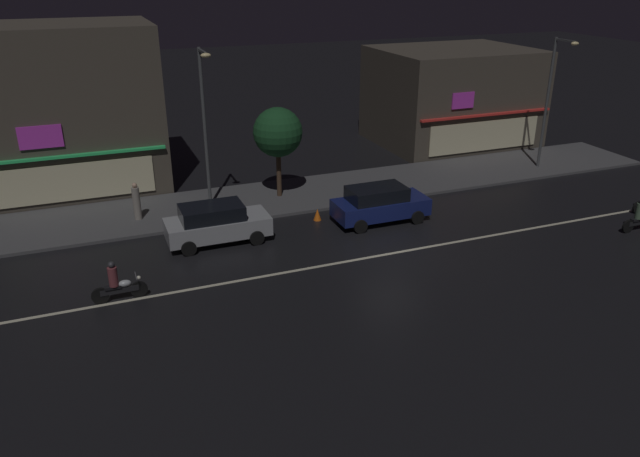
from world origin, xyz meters
The scene contains 14 objects.
ground_plane centered at (0.00, 0.00, 0.00)m, with size 140.00×140.00×0.00m, color black.
lane_divider_stripe centered at (0.00, 0.00, 0.01)m, with size 36.80×0.16×0.01m, color beige.
sidewalk_far centered at (0.00, 7.78, 0.07)m, with size 38.74×4.80×0.14m, color #4C4C4F.
storefront_left_block centered at (11.62, 14.04, 2.99)m, with size 9.50×7.89×5.98m.
storefront_center_block centered at (-11.62, 13.45, 4.12)m, with size 9.16×6.69×8.25m.
streetlamp_west centered at (-5.70, 7.56, 4.47)m, with size 0.44×1.64×7.37m.
streetlamp_mid centered at (13.17, 6.79, 4.35)m, with size 0.44×1.64×7.14m.
pedestrian_on_sidewalk centered at (-9.13, 7.24, 0.95)m, with size 0.34×0.34×1.73m.
street_tree centered at (-2.19, 7.82, 3.37)m, with size 2.40×2.40×4.45m.
parked_car_near_kerb centered at (-6.28, 3.75, 0.87)m, with size 4.30×1.98×1.67m.
parked_car_trailing centered at (1.10, 3.27, 0.87)m, with size 4.30×1.98×1.67m.
motorcycle_lead centered at (11.23, -1.91, 0.63)m, with size 1.90×0.60×1.52m.
motorcycle_opposite_lane centered at (-10.59, 0.15, 0.63)m, with size 1.90×0.60×1.52m.
traffic_cone centered at (-1.46, 4.44, 0.28)m, with size 0.36×0.36×0.55m, color orange.
Camera 1 is at (-10.94, -19.84, 10.80)m, focal length 34.42 mm.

